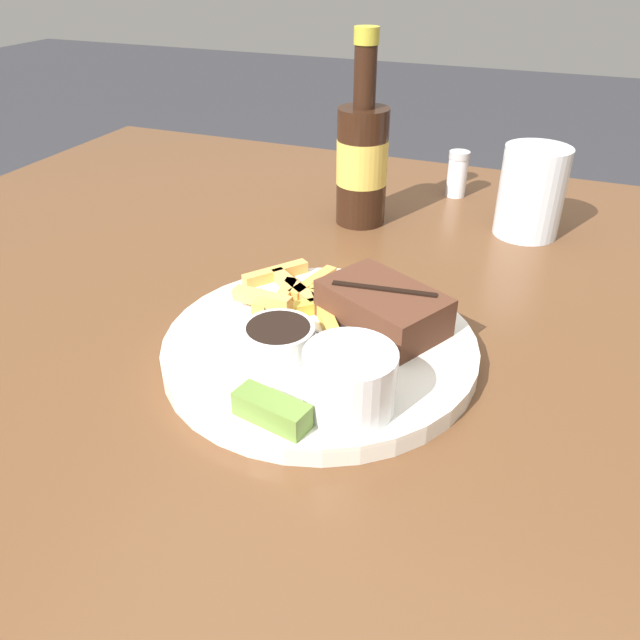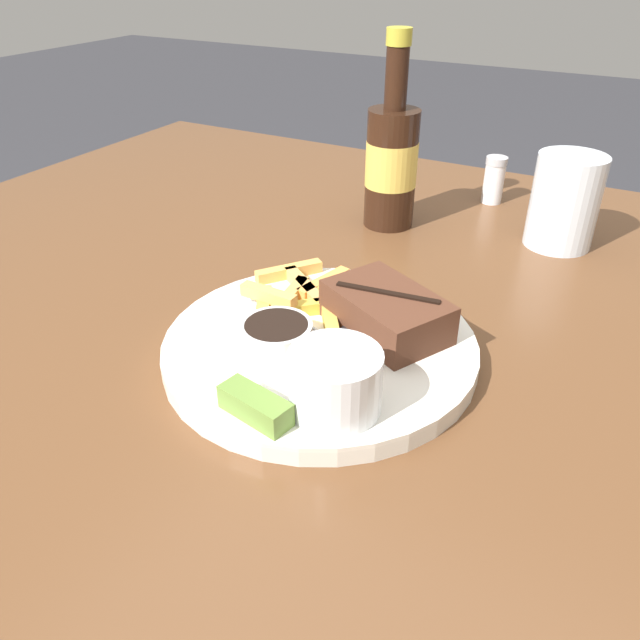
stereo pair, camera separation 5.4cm
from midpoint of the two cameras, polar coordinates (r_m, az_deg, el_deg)
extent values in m
cube|color=brown|center=(0.58, -2.71, -4.99)|extent=(1.31, 1.19, 0.04)
cylinder|color=brown|center=(1.44, -15.26, 0.33)|extent=(0.06, 0.06, 0.71)
cylinder|color=silver|center=(0.56, -2.78, -2.78)|extent=(0.28, 0.28, 0.01)
cylinder|color=white|center=(0.56, -2.80, -2.01)|extent=(0.28, 0.28, 0.00)
cube|color=#512D1E|center=(0.57, 3.04, 1.05)|extent=(0.13, 0.11, 0.04)
cube|color=black|center=(0.56, 3.09, 2.78)|extent=(0.09, 0.02, 0.00)
cube|color=#F19E48|center=(0.63, -3.13, 3.24)|extent=(0.03, 0.07, 0.01)
cube|color=#E1AA52|center=(0.61, -5.98, 1.92)|extent=(0.02, 0.07, 0.01)
cube|color=#DEA056|center=(0.62, -4.81, 2.79)|extent=(0.07, 0.06, 0.01)
cube|color=gold|center=(0.58, -2.31, 0.60)|extent=(0.05, 0.07, 0.01)
cube|color=#E7A94F|center=(0.65, -6.47, 4.18)|extent=(0.05, 0.07, 0.01)
cube|color=gold|center=(0.59, -2.72, 1.27)|extent=(0.06, 0.06, 0.01)
cube|color=#F0A855|center=(0.59, -7.96, 1.89)|extent=(0.06, 0.01, 0.01)
cube|color=gold|center=(0.61, -0.94, 2.11)|extent=(0.06, 0.01, 0.01)
cube|color=gold|center=(0.59, -8.36, 0.68)|extent=(0.04, 0.07, 0.01)
cylinder|color=white|center=(0.47, -0.61, -5.61)|extent=(0.07, 0.07, 0.05)
cylinder|color=beige|center=(0.45, -0.62, -3.75)|extent=(0.06, 0.06, 0.01)
cylinder|color=silver|center=(0.54, -6.71, -1.85)|extent=(0.06, 0.06, 0.02)
cylinder|color=black|center=(0.53, -6.77, -1.01)|extent=(0.05, 0.05, 0.01)
cube|color=olive|center=(0.46, -7.81, -8.28)|extent=(0.06, 0.03, 0.02)
cube|color=#B7B7BC|center=(0.61, -8.52, 1.23)|extent=(0.10, 0.04, 0.00)
cube|color=#B7B7BC|center=(0.56, -4.31, -1.27)|extent=(0.03, 0.01, 0.00)
cube|color=#B7B7BC|center=(0.56, -3.98, -1.09)|extent=(0.03, 0.01, 0.00)
cube|color=#B7B7BC|center=(0.57, -3.66, -0.90)|extent=(0.03, 0.01, 0.00)
cube|color=#B7B7BC|center=(0.60, 2.28, 1.31)|extent=(0.03, 0.11, 0.00)
cube|color=black|center=(0.54, -1.37, -2.44)|extent=(0.02, 0.06, 0.01)
cylinder|color=black|center=(0.81, 1.89, 13.75)|extent=(0.06, 0.06, 0.15)
cylinder|color=gold|center=(0.81, 1.90, 14.25)|extent=(0.06, 0.06, 0.06)
cylinder|color=black|center=(0.79, 2.04, 21.31)|extent=(0.03, 0.03, 0.07)
cylinder|color=gold|center=(0.78, 2.11, 24.56)|extent=(0.03, 0.03, 0.02)
cylinder|color=silver|center=(0.82, 16.96, 11.10)|extent=(0.08, 0.08, 0.11)
cylinder|color=white|center=(0.93, 10.76, 12.67)|extent=(0.03, 0.03, 0.05)
cylinder|color=#B7B7BC|center=(0.92, 10.97, 14.57)|extent=(0.03, 0.03, 0.01)
camera|label=1|loc=(0.03, -92.86, -1.77)|focal=35.00mm
camera|label=2|loc=(0.03, 87.14, 1.77)|focal=35.00mm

